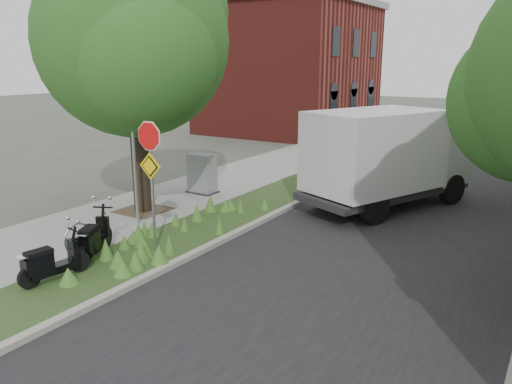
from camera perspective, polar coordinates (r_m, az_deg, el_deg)
ground at (r=11.13m, az=-8.22°, el=-9.38°), size 120.00×120.00×0.00m
sidewalk_near at (r=21.25m, az=0.57°, el=2.58°), size 3.50×60.00×0.12m
verge at (r=19.97m, az=7.29°, el=1.67°), size 2.00×60.00×0.12m
kerb_near at (r=19.57m, az=9.93°, el=1.32°), size 0.20×60.00×0.13m
road at (r=18.58m, az=19.91°, el=-0.26°), size 7.00×60.00×0.01m
street_tree_main at (r=15.07m, az=-13.84°, el=15.38°), size 6.21×5.54×7.66m
bare_post at (r=13.91m, az=-13.79°, el=4.35°), size 0.08×0.08×4.00m
bike_hoop at (r=12.43m, az=-19.69°, el=-5.06°), size 0.06×0.78×0.77m
sign_assembly at (r=11.77m, az=-11.99°, el=3.66°), size 0.94×0.08×3.22m
brick_building at (r=33.79m, az=3.89°, el=14.12°), size 9.40×10.40×8.30m
scooter_near at (r=12.08m, az=-18.20°, el=-5.47°), size 0.86×1.53×0.79m
scooter_far at (r=11.12m, az=-22.81°, el=-7.79°), size 0.46×1.55×0.74m
box_truck at (r=16.13m, az=14.71°, el=4.23°), size 4.27×6.23×2.64m
utility_cabinet at (r=17.23m, az=-6.20°, el=2.04°), size 1.02×0.68×1.35m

